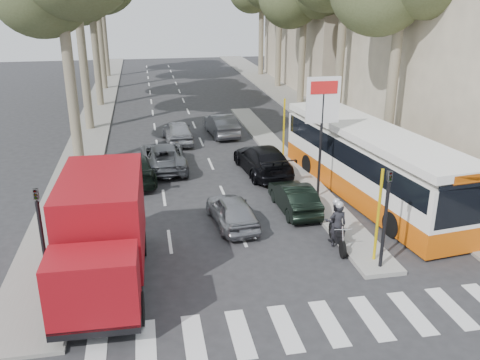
% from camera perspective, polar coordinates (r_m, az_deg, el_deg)
% --- Properties ---
extents(ground, '(120.00, 120.00, 0.00)m').
position_cam_1_polar(ground, '(18.48, 4.14, -8.70)').
color(ground, '#28282B').
rests_on(ground, ground).
extents(sidewalk_right, '(3.20, 70.00, 0.12)m').
position_cam_1_polar(sidewalk_right, '(43.50, 6.77, 8.39)').
color(sidewalk_right, gray).
rests_on(sidewalk_right, ground).
extents(median_left, '(2.40, 64.00, 0.12)m').
position_cam_1_polar(median_left, '(44.63, -15.48, 8.10)').
color(median_left, gray).
rests_on(median_left, ground).
extents(traffic_island, '(1.50, 26.00, 0.16)m').
position_cam_1_polar(traffic_island, '(29.02, 4.84, 2.46)').
color(traffic_island, gray).
rests_on(traffic_island, ground).
extents(building_far, '(11.00, 20.00, 16.00)m').
position_cam_1_polar(building_far, '(53.40, 11.61, 18.92)').
color(building_far, '#B7A88E').
rests_on(building_far, ground).
extents(billboard, '(1.50, 12.10, 5.60)m').
position_cam_1_polar(billboard, '(22.54, 9.18, 6.61)').
color(billboard, yellow).
rests_on(billboard, ground).
extents(traffic_light_island, '(0.16, 0.41, 3.60)m').
position_cam_1_polar(traffic_light_island, '(17.24, 16.16, -2.53)').
color(traffic_light_island, black).
rests_on(traffic_light_island, ground).
extents(traffic_light_left, '(0.16, 0.41, 3.60)m').
position_cam_1_polar(traffic_light_left, '(16.28, -21.54, -4.57)').
color(traffic_light_left, black).
rests_on(traffic_light_left, ground).
extents(silver_hatchback, '(1.91, 3.89, 1.27)m').
position_cam_1_polar(silver_hatchback, '(20.61, -0.90, -3.46)').
color(silver_hatchback, gray).
rests_on(silver_hatchback, ground).
extents(dark_hatchback, '(1.45, 3.85, 1.25)m').
position_cam_1_polar(dark_hatchback, '(22.08, 6.11, -1.93)').
color(dark_hatchback, black).
rests_on(dark_hatchback, ground).
extents(queue_car_a, '(2.42, 5.04, 1.39)m').
position_cam_1_polar(queue_car_a, '(27.54, -8.62, 2.65)').
color(queue_car_a, '#54575D').
rests_on(queue_car_a, ground).
extents(queue_car_b, '(2.54, 5.34, 1.50)m').
position_cam_1_polar(queue_car_b, '(26.53, 2.57, 2.31)').
color(queue_car_b, black).
rests_on(queue_car_b, ground).
extents(queue_car_c, '(1.90, 4.25, 1.42)m').
position_cam_1_polar(queue_car_c, '(32.34, -7.02, 5.41)').
color(queue_car_c, '#9B9DA3').
rests_on(queue_car_c, ground).
extents(queue_car_d, '(1.91, 4.47, 1.43)m').
position_cam_1_polar(queue_car_d, '(33.83, -2.12, 6.22)').
color(queue_car_d, '#4F5157').
rests_on(queue_car_d, ground).
extents(queue_car_e, '(2.30, 4.77, 1.34)m').
position_cam_1_polar(queue_car_e, '(25.94, -11.76, 1.28)').
color(queue_car_e, black).
rests_on(queue_car_e, ground).
extents(red_truck, '(2.67, 6.61, 3.49)m').
position_cam_1_polar(red_truck, '(16.67, -15.24, -5.66)').
color(red_truck, black).
rests_on(red_truck, ground).
extents(city_bus, '(4.18, 12.65, 3.27)m').
position_cam_1_polar(city_bus, '(23.90, 14.31, 2.08)').
color(city_bus, '#CF560B').
rests_on(city_bus, ground).
extents(motorcycle, '(0.85, 2.19, 1.86)m').
position_cam_1_polar(motorcycle, '(19.30, 10.77, -4.88)').
color(motorcycle, black).
rests_on(motorcycle, ground).
extents(pedestrian_near, '(0.90, 1.17, 1.79)m').
position_cam_1_polar(pedestrian_near, '(28.25, 18.05, 2.99)').
color(pedestrian_near, '#413652').
rests_on(pedestrian_near, sidewalk_right).
extents(pedestrian_far, '(1.08, 0.49, 1.67)m').
position_cam_1_polar(pedestrian_far, '(31.79, 15.90, 4.97)').
color(pedestrian_far, '#615948').
rests_on(pedestrian_far, sidewalk_right).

